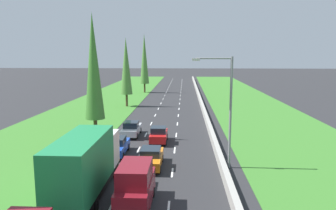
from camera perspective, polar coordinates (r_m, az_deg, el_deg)
The scene contains 15 objects.
ground_plane at distance 64.06m, azimuth 0.51°, elevation 0.66°, with size 300.00×300.00×0.00m, color #28282B.
grass_verge_left at distance 65.81m, azimuth -10.56°, elevation 0.75°, with size 14.00×140.00×0.04m, color #387528.
grass_verge_right at distance 65.07m, azimuth 13.24°, elevation 0.57°, with size 14.00×140.00×0.04m, color #387528.
median_barrier at distance 64.02m, azimuth 5.62°, elevation 1.00°, with size 0.44×120.00×0.85m, color #9E9B93.
lane_markings at distance 64.06m, azimuth 0.51°, elevation 0.67°, with size 3.64×116.00×0.01m.
green_box_truck_left_lane at distance 21.88m, azimuth -14.18°, elevation -10.03°, with size 2.46×9.40×4.18m.
blue_sedan_left_lane at distance 30.57m, azimuth -8.97°, elevation -7.09°, with size 1.82×4.50×1.64m.
maroon_van_centre_lane at distance 20.11m, azimuth -5.68°, elevation -13.90°, with size 1.96×4.90×2.82m.
orange_sedan_centre_lane at distance 27.01m, azimuth -3.00°, elevation -9.16°, with size 1.82×4.50×1.64m.
silver_sedan_left_lane at distance 37.20m, azimuth -6.41°, elevation -4.15°, with size 1.82×4.50×1.64m.
red_hatchback_centre_lane at distance 34.20m, azimuth -1.64°, elevation -5.22°, with size 1.74×3.90×1.72m.
poplar_tree_second at distance 35.90m, azimuth -12.91°, elevation 6.51°, with size 2.14×2.14×13.54m.
poplar_tree_third at distance 57.54m, azimuth -7.34°, elevation 6.73°, with size 2.10×2.10×12.05m.
poplar_tree_fourth at distance 78.22m, azimuth -4.16°, elevation 8.03°, with size 2.15×2.15×13.94m.
street_light_mast at distance 26.25m, azimuth 10.16°, elevation 0.11°, with size 3.20×0.28×9.00m.
Camera 1 is at (2.66, -3.35, 9.18)m, focal length 34.85 mm.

